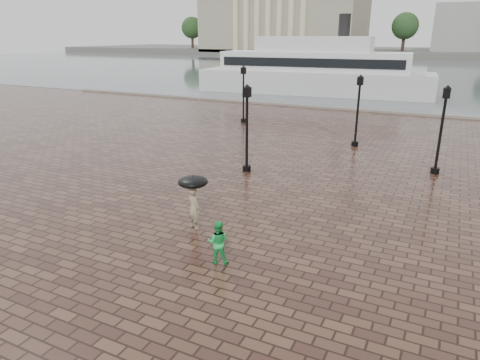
% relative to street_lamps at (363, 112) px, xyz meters
% --- Properties ---
extents(ground, '(300.00, 300.00, 0.00)m').
position_rel_street_lamps_xyz_m(ground, '(1.60, -17.60, -2.33)').
color(ground, '#321D17').
rests_on(ground, ground).
extents(harbour_water, '(240.00, 240.00, 0.00)m').
position_rel_street_lamps_xyz_m(harbour_water, '(1.60, 74.40, -2.33)').
color(harbour_water, '#444D53').
rests_on(harbour_water, ground).
extents(quay_edge, '(80.00, 0.60, 0.30)m').
position_rel_street_lamps_xyz_m(quay_edge, '(1.60, 14.40, -2.33)').
color(quay_edge, slate).
rests_on(quay_edge, ground).
extents(far_shore, '(300.00, 60.00, 2.00)m').
position_rel_street_lamps_xyz_m(far_shore, '(1.60, 142.40, -1.33)').
color(far_shore, '#4C4C47').
rests_on(far_shore, ground).
extents(museum, '(57.00, 32.50, 26.00)m').
position_rel_street_lamps_xyz_m(museum, '(-53.40, 127.01, 11.58)').
color(museum, gray).
rests_on(museum, ground).
extents(far_trees, '(188.00, 8.00, 13.50)m').
position_rel_street_lamps_xyz_m(far_trees, '(1.60, 120.40, 7.09)').
color(far_trees, '#2D2119').
rests_on(far_trees, ground).
extents(street_lamps, '(21.44, 14.44, 4.40)m').
position_rel_street_lamps_xyz_m(street_lamps, '(0.00, 0.00, 0.00)').
color(street_lamps, black).
rests_on(street_lamps, ground).
extents(adult_pedestrian, '(0.68, 0.56, 1.62)m').
position_rel_street_lamps_xyz_m(adult_pedestrian, '(-3.11, -14.88, -1.52)').
color(adult_pedestrian, gray).
rests_on(adult_pedestrian, ground).
extents(child_pedestrian, '(0.83, 0.73, 1.42)m').
position_rel_street_lamps_xyz_m(child_pedestrian, '(-1.07, -16.72, -1.62)').
color(child_pedestrian, green).
rests_on(child_pedestrian, ground).
extents(ferry_near, '(28.45, 8.96, 9.18)m').
position_rel_street_lamps_xyz_m(ferry_near, '(-10.88, 25.13, 0.43)').
color(ferry_near, silver).
rests_on(ferry_near, ground).
extents(umbrella, '(1.10, 1.10, 1.12)m').
position_rel_street_lamps_xyz_m(umbrella, '(-3.11, -14.88, -0.50)').
color(umbrella, black).
rests_on(umbrella, ground).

